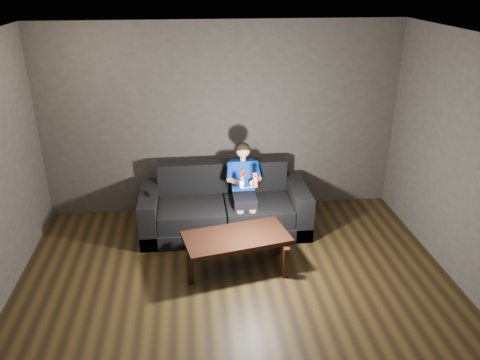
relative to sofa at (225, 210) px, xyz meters
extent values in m
plane|color=black|center=(0.03, -1.84, -0.28)|extent=(5.00, 5.00, 0.00)
cube|color=#383430|center=(0.03, 0.66, 1.07)|extent=(5.00, 0.04, 2.70)
cube|color=silver|center=(0.03, -1.84, 2.42)|extent=(5.00, 5.00, 0.02)
cube|color=black|center=(0.00, -0.03, -0.19)|extent=(2.23, 0.96, 0.19)
cube|color=black|center=(-0.45, -0.13, 0.03)|extent=(0.87, 0.68, 0.23)
cube|color=black|center=(0.45, -0.13, 0.03)|extent=(0.87, 0.68, 0.23)
cube|color=black|center=(0.00, 0.34, 0.36)|extent=(1.79, 0.22, 0.44)
cube|color=black|center=(-1.01, -0.03, 0.02)|extent=(0.22, 0.96, 0.61)
cube|color=black|center=(1.01, -0.03, 0.02)|extent=(0.22, 0.96, 0.61)
cube|color=black|center=(0.25, -0.15, 0.22)|extent=(0.30, 0.38, 0.14)
cube|color=#0B249B|center=(0.25, 0.05, 0.49)|extent=(0.30, 0.22, 0.42)
cube|color=#DAA009|center=(0.25, -0.04, 0.55)|extent=(0.09, 0.09, 0.10)
cube|color=red|center=(0.25, -0.04, 0.55)|extent=(0.06, 0.06, 0.07)
cylinder|color=#E2A683|center=(0.25, 0.05, 0.72)|extent=(0.07, 0.07, 0.06)
sphere|color=#E2A683|center=(0.25, 0.05, 0.84)|extent=(0.18, 0.18, 0.18)
ellipsoid|color=black|center=(0.25, 0.06, 0.86)|extent=(0.19, 0.19, 0.16)
cylinder|color=#0B249B|center=(0.07, -0.02, 0.57)|extent=(0.08, 0.23, 0.19)
cylinder|color=#0B249B|center=(0.44, -0.02, 0.57)|extent=(0.08, 0.23, 0.19)
cylinder|color=#E2A683|center=(0.12, -0.18, 0.52)|extent=(0.14, 0.24, 0.10)
cylinder|color=#E2A683|center=(0.40, -0.18, 0.52)|extent=(0.14, 0.24, 0.10)
sphere|color=#E2A683|center=(0.18, -0.28, 0.51)|extent=(0.09, 0.09, 0.09)
sphere|color=#E2A683|center=(0.34, -0.28, 0.51)|extent=(0.09, 0.09, 0.09)
cylinder|color=#E2A683|center=(0.17, -0.36, -0.01)|extent=(0.09, 0.09, 0.34)
cylinder|color=#E2A683|center=(0.33, -0.36, -0.01)|extent=(0.09, 0.09, 0.34)
cube|color=red|center=(0.34, -0.49, 0.65)|extent=(0.06, 0.08, 0.19)
cube|color=#681200|center=(0.34, -0.51, 0.70)|extent=(0.03, 0.01, 0.03)
cylinder|color=silver|center=(0.34, -0.51, 0.64)|extent=(0.02, 0.01, 0.02)
ellipsoid|color=silver|center=(0.18, -0.49, 0.61)|extent=(0.07, 0.09, 0.15)
cylinder|color=black|center=(0.18, -0.52, 0.67)|extent=(0.03, 0.01, 0.03)
cube|color=black|center=(-1.01, -0.08, 0.34)|extent=(0.07, 0.15, 0.03)
cube|color=black|center=(-1.01, -0.04, 0.36)|extent=(0.02, 0.02, 0.00)
cube|color=black|center=(0.06, -0.96, 0.13)|extent=(1.31, 0.84, 0.06)
cube|color=black|center=(-0.49, -1.21, -0.09)|extent=(0.07, 0.07, 0.39)
cube|color=black|center=(0.61, -1.21, -0.09)|extent=(0.07, 0.07, 0.39)
cube|color=black|center=(-0.49, -0.71, -0.09)|extent=(0.07, 0.07, 0.39)
cube|color=black|center=(0.61, -0.71, -0.09)|extent=(0.07, 0.07, 0.39)
camera|label=1|loc=(-0.41, -5.64, 2.98)|focal=35.00mm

